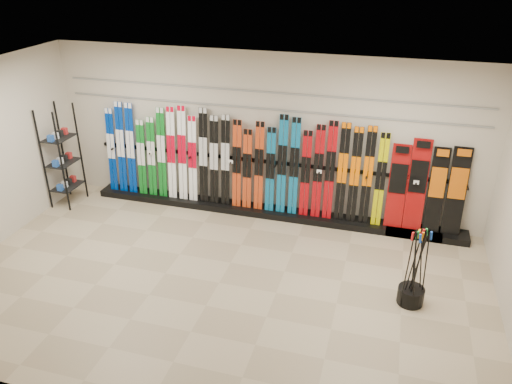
# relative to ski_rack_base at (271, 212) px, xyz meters

# --- Properties ---
(floor) EXTENTS (8.00, 8.00, 0.00)m
(floor) POSITION_rel_ski_rack_base_xyz_m (-0.22, -2.28, -0.06)
(floor) COLOR gray
(floor) RESTS_ON ground
(back_wall) EXTENTS (8.00, 0.00, 8.00)m
(back_wall) POSITION_rel_ski_rack_base_xyz_m (-0.22, 0.22, 1.44)
(back_wall) COLOR beige
(back_wall) RESTS_ON floor
(ceiling) EXTENTS (8.00, 8.00, 0.00)m
(ceiling) POSITION_rel_ski_rack_base_xyz_m (-0.22, -2.28, 2.94)
(ceiling) COLOR silver
(ceiling) RESTS_ON back_wall
(ski_rack_base) EXTENTS (8.00, 0.40, 0.12)m
(ski_rack_base) POSITION_rel_ski_rack_base_xyz_m (0.00, 0.00, 0.00)
(ski_rack_base) COLOR black
(ski_rack_base) RESTS_ON floor
(skis) EXTENTS (5.38, 0.18, 1.84)m
(skis) POSITION_rel_ski_rack_base_xyz_m (-0.67, 0.03, 0.92)
(skis) COLOR #002B96
(skis) RESTS_ON ski_rack_base
(snowboards) EXTENTS (1.27, 0.25, 1.60)m
(snowboards) POSITION_rel_ski_rack_base_xyz_m (2.70, 0.08, 0.82)
(snowboards) COLOR #990C0C
(snowboards) RESTS_ON ski_rack_base
(accessory_rack) EXTENTS (0.40, 0.60, 1.96)m
(accessory_rack) POSITION_rel_ski_rack_base_xyz_m (-3.97, -0.58, 0.92)
(accessory_rack) COLOR black
(accessory_rack) RESTS_ON floor
(pole_bin) EXTENTS (0.37, 0.37, 0.25)m
(pole_bin) POSITION_rel_ski_rack_base_xyz_m (2.55, -1.97, 0.07)
(pole_bin) COLOR black
(pole_bin) RESTS_ON floor
(ski_poles) EXTENTS (0.31, 0.26, 1.18)m
(ski_poles) POSITION_rel_ski_rack_base_xyz_m (2.56, -2.00, 0.55)
(ski_poles) COLOR black
(ski_poles) RESTS_ON pole_bin
(slatwall_rail_0) EXTENTS (7.60, 0.02, 0.03)m
(slatwall_rail_0) POSITION_rel_ski_rack_base_xyz_m (-0.22, 0.20, 1.94)
(slatwall_rail_0) COLOR gray
(slatwall_rail_0) RESTS_ON back_wall
(slatwall_rail_1) EXTENTS (7.60, 0.02, 0.03)m
(slatwall_rail_1) POSITION_rel_ski_rack_base_xyz_m (-0.22, 0.20, 2.24)
(slatwall_rail_1) COLOR gray
(slatwall_rail_1) RESTS_ON back_wall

